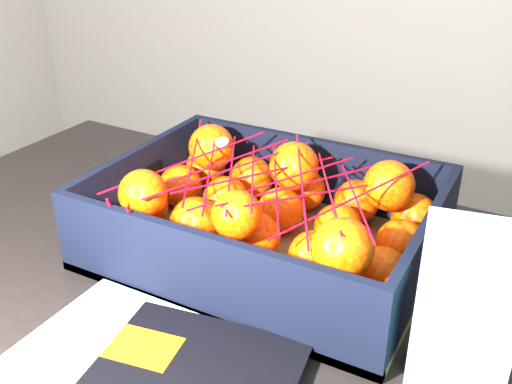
% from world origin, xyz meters
% --- Properties ---
extents(table, '(1.22, 0.83, 0.75)m').
position_xyz_m(table, '(0.00, 0.35, 0.65)').
color(table, black).
rests_on(table, ground).
extents(produce_crate, '(0.45, 0.33, 0.12)m').
position_xyz_m(produce_crate, '(0.02, 0.47, 0.78)').
color(produce_crate, brown).
rests_on(produce_crate, table).
extents(clementine_heap, '(0.42, 0.32, 0.13)m').
position_xyz_m(clementine_heap, '(0.02, 0.46, 0.81)').
color(clementine_heap, '#F34705').
rests_on(clementine_heap, produce_crate).
extents(mesh_net, '(0.37, 0.30, 0.10)m').
position_xyz_m(mesh_net, '(0.01, 0.46, 0.87)').
color(mesh_net, red).
rests_on(mesh_net, clementine_heap).
extents(retail_carton, '(0.10, 0.14, 0.18)m').
position_xyz_m(retail_carton, '(0.30, 0.31, 0.84)').
color(retail_carton, silver).
rests_on(retail_carton, table).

